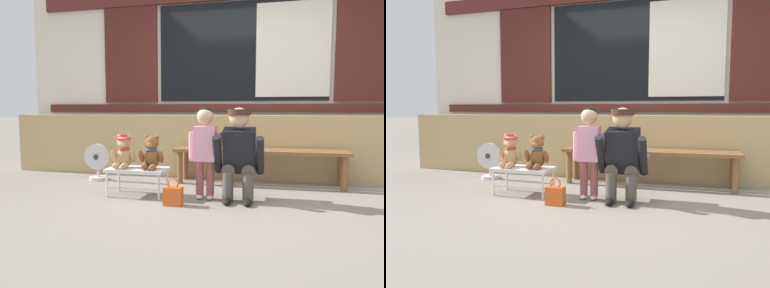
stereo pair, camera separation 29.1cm
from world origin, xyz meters
TOP-DOWN VIEW (x-y plane):
  - ground_plane at (0.00, 0.00)m, footprint 60.00×60.00m
  - brick_low_wall at (0.00, 1.43)m, footprint 6.59×0.25m
  - shop_facade at (0.00, 1.94)m, footprint 6.73×0.26m
  - wooden_bench_long at (0.31, 1.06)m, footprint 2.10×0.40m
  - small_display_bench at (-0.94, 0.20)m, footprint 0.64×0.36m
  - teddy_bear_with_hat at (-1.10, 0.20)m, footprint 0.28×0.27m
  - teddy_bear_plain at (-0.78, 0.20)m, footprint 0.28×0.26m
  - child_standing at (-0.20, 0.21)m, footprint 0.35×0.18m
  - adult_crouching at (0.16, 0.22)m, footprint 0.50×0.49m
  - handbag_on_ground at (-0.45, -0.11)m, footprint 0.18×0.11m
  - floor_fan at (-1.78, 0.88)m, footprint 0.34×0.24m

SIDE VIEW (x-z plane):
  - ground_plane at x=0.00m, z-range 0.00..0.00m
  - handbag_on_ground at x=-0.45m, z-range -0.04..0.23m
  - floor_fan at x=-1.78m, z-range 0.00..0.48m
  - small_display_bench at x=-0.94m, z-range 0.12..0.42m
  - wooden_bench_long at x=0.31m, z-range 0.15..0.59m
  - brick_low_wall at x=0.00m, z-range 0.00..0.85m
  - teddy_bear_plain at x=-0.78m, z-range 0.28..0.65m
  - teddy_bear_with_hat at x=-1.10m, z-range 0.29..0.65m
  - adult_crouching at x=0.16m, z-range 0.01..0.96m
  - child_standing at x=-0.20m, z-range 0.11..1.07m
  - shop_facade at x=0.00m, z-range 0.01..3.38m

